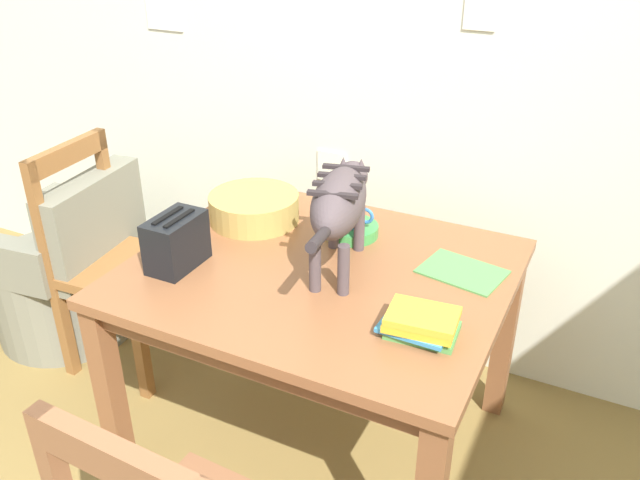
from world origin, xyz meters
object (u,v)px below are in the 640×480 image
object	(u,v)px
wicker_basket	(254,207)
dining_table	(320,291)
book_stack	(421,323)
coffee_mug	(353,214)
wicker_armchair	(67,278)
cat	(340,202)
wooden_chair_near	(115,262)
saucer_bowl	(351,230)
toaster	(176,242)
magazine	(462,272)

from	to	relation	value
wicker_basket	dining_table	bearing A→B (deg)	-28.79
dining_table	book_stack	distance (m)	0.47
coffee_mug	wicker_basket	world-z (taller)	coffee_mug
wicker_basket	wicker_armchair	size ratio (longest dim) A/B	0.42
cat	wooden_chair_near	world-z (taller)	cat
saucer_bowl	wicker_armchair	world-z (taller)	wicker_armchair
wicker_armchair	dining_table	bearing A→B (deg)	-101.33
saucer_bowl	toaster	bearing A→B (deg)	-133.04
cat	wicker_armchair	size ratio (longest dim) A/B	0.83
cat	coffee_mug	size ratio (longest dim) A/B	5.27
book_stack	toaster	distance (m)	0.82
book_stack	saucer_bowl	bearing A→B (deg)	131.98
dining_table	coffee_mug	world-z (taller)	coffee_mug
coffee_mug	book_stack	size ratio (longest dim) A/B	0.58
coffee_mug	wicker_basket	xyz separation A→B (m)	(-0.37, -0.05, -0.03)
magazine	dining_table	bearing A→B (deg)	-146.92
book_stack	dining_table	bearing A→B (deg)	153.57
cat	saucer_bowl	xyz separation A→B (m)	(-0.05, 0.21, -0.20)
dining_table	magazine	size ratio (longest dim) A/B	4.71
cat	saucer_bowl	world-z (taller)	cat
saucer_bowl	toaster	size ratio (longest dim) A/B	0.95
toaster	wicker_armchair	world-z (taller)	toaster
magazine	wicker_basket	world-z (taller)	wicker_basket
saucer_bowl	wicker_armchair	size ratio (longest dim) A/B	0.24
wicker_armchair	cat	bearing A→B (deg)	-99.53
saucer_bowl	coffee_mug	bearing A→B (deg)	0.00
coffee_mug	wooden_chair_near	bearing A→B (deg)	-169.94
saucer_bowl	toaster	distance (m)	0.60
toaster	book_stack	bearing A→B (deg)	-0.84
saucer_bowl	coffee_mug	xyz separation A→B (m)	(0.00, 0.00, 0.06)
saucer_bowl	coffee_mug	distance (m)	0.06
dining_table	toaster	xyz separation A→B (m)	(-0.41, -0.19, 0.17)
coffee_mug	dining_table	bearing A→B (deg)	-90.11
book_stack	magazine	bearing A→B (deg)	88.09
book_stack	wicker_basket	distance (m)	0.87
saucer_bowl	wooden_chair_near	bearing A→B (deg)	-169.90
coffee_mug	wicker_armchair	distance (m)	1.43
saucer_bowl	book_stack	size ratio (longest dim) A/B	0.90
book_stack	coffee_mug	bearing A→B (deg)	131.72
dining_table	coffee_mug	bearing A→B (deg)	89.89
toaster	wooden_chair_near	world-z (taller)	wooden_chair_near
cat	toaster	world-z (taller)	cat
book_stack	toaster	xyz separation A→B (m)	(-0.81, 0.01, 0.05)
coffee_mug	wicker_basket	distance (m)	0.37
dining_table	cat	bearing A→B (deg)	38.30
toaster	wooden_chair_near	bearing A→B (deg)	154.35
book_stack	toaster	world-z (taller)	toaster
cat	magazine	xyz separation A→B (m)	(0.37, 0.13, -0.22)
book_stack	wooden_chair_near	size ratio (longest dim) A/B	0.22
dining_table	wooden_chair_near	distance (m)	0.99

